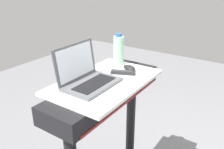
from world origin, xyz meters
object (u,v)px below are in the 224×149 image
object	(u,v)px
laptop	(87,77)
tv_remote	(123,72)
computer_mouse	(129,68)
water_bottle	(119,50)

from	to	relation	value
laptop	tv_remote	size ratio (longest dim) A/B	2.01
laptop	computer_mouse	size ratio (longest dim) A/B	3.32
laptop	computer_mouse	bearing A→B (deg)	-16.48
water_bottle	computer_mouse	bearing A→B (deg)	-114.31
computer_mouse	tv_remote	size ratio (longest dim) A/B	0.61
computer_mouse	water_bottle	bearing A→B (deg)	80.64
laptop	water_bottle	bearing A→B (deg)	3.54
tv_remote	water_bottle	bearing A→B (deg)	42.53
laptop	tv_remote	distance (m)	0.27
water_bottle	tv_remote	distance (m)	0.21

